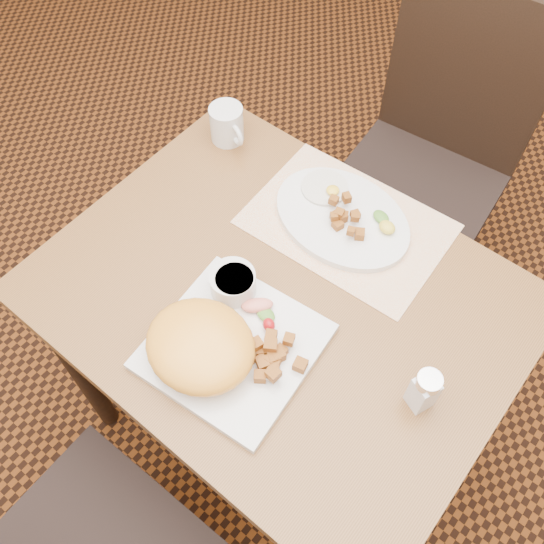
{
  "coord_description": "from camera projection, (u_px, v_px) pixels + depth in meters",
  "views": [
    {
      "loc": [
        0.36,
        -0.48,
        1.76
      ],
      "look_at": [
        -0.02,
        -0.01,
        0.82
      ],
      "focal_mm": 40.0,
      "sensor_mm": 36.0,
      "label": 1
    }
  ],
  "objects": [
    {
      "name": "salt_shaker",
      "position": [
        424.0,
        390.0,
        1.01
      ],
      "size": [
        0.05,
        0.05,
        0.1
      ],
      "color": "white",
      "rests_on": "table"
    },
    {
      "name": "ground",
      "position": [
        277.0,
        423.0,
        1.8
      ],
      "size": [
        8.0,
        8.0,
        0.0
      ],
      "primitive_type": "plane",
      "color": "black",
      "rests_on": "ground"
    },
    {
      "name": "home_fries_ov",
      "position": [
        344.0,
        217.0,
        1.23
      ],
      "size": [
        0.11,
        0.09,
        0.03
      ],
      "color": "#9E5819",
      "rests_on": "plate_oval"
    },
    {
      "name": "plate_square",
      "position": [
        234.0,
        346.0,
        1.1
      ],
      "size": [
        0.31,
        0.31,
        0.02
      ],
      "primitive_type": "cube",
      "rotation": [
        0.0,
        0.0,
        0.1
      ],
      "color": "silver",
      "rests_on": "table"
    },
    {
      "name": "table",
      "position": [
        279.0,
        321.0,
        1.26
      ],
      "size": [
        0.9,
        0.7,
        0.75
      ],
      "color": "brown",
      "rests_on": "ground"
    },
    {
      "name": "plate_oval",
      "position": [
        342.0,
        218.0,
        1.26
      ],
      "size": [
        0.32,
        0.25,
        0.02
      ],
      "primitive_type": null,
      "rotation": [
        0.0,
        0.0,
        -0.08
      ],
      "color": "silver",
      "rests_on": "placemat"
    },
    {
      "name": "home_fries_sq",
      "position": [
        271.0,
        357.0,
        1.06
      ],
      "size": [
        0.11,
        0.11,
        0.04
      ],
      "color": "#9E5819",
      "rests_on": "plate_square"
    },
    {
      "name": "ramekin",
      "position": [
        233.0,
        282.0,
        1.14
      ],
      "size": [
        0.09,
        0.09,
        0.05
      ],
      "color": "silver",
      "rests_on": "plate_square"
    },
    {
      "name": "placemat",
      "position": [
        347.0,
        224.0,
        1.26
      ],
      "size": [
        0.41,
        0.3,
        0.0
      ],
      "primitive_type": "cube",
      "rotation": [
        0.0,
        0.0,
        0.05
      ],
      "color": "white",
      "rests_on": "table"
    },
    {
      "name": "garnish_sq",
      "position": [
        262.0,
        312.0,
        1.12
      ],
      "size": [
        0.09,
        0.07,
        0.03
      ],
      "color": "#387223",
      "rests_on": "plate_square"
    },
    {
      "name": "garnish_ov",
      "position": [
        385.0,
        223.0,
        1.23
      ],
      "size": [
        0.07,
        0.06,
        0.02
      ],
      "color": "#387223",
      "rests_on": "plate_oval"
    },
    {
      "name": "hollandaise_mound",
      "position": [
        200.0,
        345.0,
        1.05
      ],
      "size": [
        0.2,
        0.18,
        0.07
      ],
      "color": "#FFAD31",
      "rests_on": "plate_square"
    },
    {
      "name": "chair_far",
      "position": [
        433.0,
        151.0,
        1.66
      ],
      "size": [
        0.46,
        0.47,
        0.97
      ],
      "rotation": [
        0.0,
        0.0,
        3.24
      ],
      "color": "black",
      "rests_on": "ground"
    },
    {
      "name": "fried_egg",
      "position": [
        326.0,
        188.0,
        1.29
      ],
      "size": [
        0.1,
        0.1,
        0.02
      ],
      "color": "white",
      "rests_on": "plate_oval"
    },
    {
      "name": "coffee_mug",
      "position": [
        227.0,
        124.0,
        1.36
      ],
      "size": [
        0.11,
        0.08,
        0.09
      ],
      "color": "silver",
      "rests_on": "table"
    }
  ]
}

